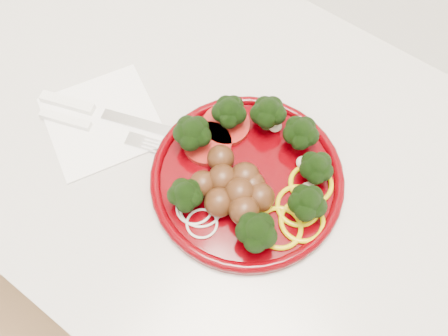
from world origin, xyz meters
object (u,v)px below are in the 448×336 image
Objects in this scene: fork at (80,124)px; napkin at (103,121)px; plate at (249,175)px; knife at (90,109)px.

napkin is at bearing 33.31° from fork.
fork is (-0.24, -0.07, -0.01)m from plate.
plate is at bearing 12.11° from napkin.
napkin is 0.75× the size of knife.
knife is 1.13× the size of fork.
knife is (-0.24, -0.05, -0.01)m from plate.
plate is 0.22m from napkin.
plate is 1.46× the size of fork.
fork is (0.01, -0.03, -0.00)m from knife.
knife is (-0.02, 0.00, 0.01)m from napkin.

